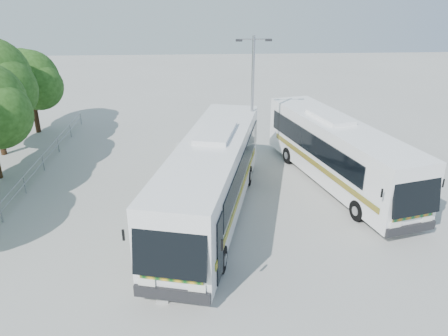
{
  "coord_description": "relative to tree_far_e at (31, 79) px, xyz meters",
  "views": [
    {
      "loc": [
        -0.9,
        -17.99,
        10.16
      ],
      "look_at": [
        0.25,
        1.33,
        1.89
      ],
      "focal_mm": 35.0,
      "sensor_mm": 36.0,
      "label": 1
    }
  ],
  "objects": [
    {
      "name": "tree_far_e",
      "position": [
        0.0,
        0.0,
        0.0
      ],
      "size": [
        4.54,
        4.28,
        5.92
      ],
      "color": "#382314",
      "rests_on": "ground"
    },
    {
      "name": "coach_adjacent",
      "position": [
        19.04,
        -10.04,
        -2.03
      ],
      "size": [
        5.43,
        12.44,
        3.39
      ],
      "rotation": [
        0.0,
        0.0,
        0.25
      ],
      "color": "white",
      "rests_on": "ground"
    },
    {
      "name": "coach_main",
      "position": [
        12.23,
        -13.24,
        -1.88
      ],
      "size": [
        5.68,
        13.42,
        3.66
      ],
      "rotation": [
        0.0,
        0.0,
        -0.24
      ],
      "color": "silver",
      "rests_on": "ground"
    },
    {
      "name": "ground",
      "position": [
        12.63,
        -13.3,
        -3.89
      ],
      "size": [
        100.0,
        100.0,
        0.0
      ],
      "primitive_type": "plane",
      "color": "#A0A09B",
      "rests_on": "ground"
    },
    {
      "name": "kerb_divider",
      "position": [
        10.33,
        -11.3,
        -3.81
      ],
      "size": [
        0.4,
        16.0,
        0.15
      ],
      "primitive_type": "cube",
      "color": "#B2B2AD",
      "rests_on": "ground"
    },
    {
      "name": "lamppost",
      "position": [
        14.63,
        -8.31,
        0.34
      ],
      "size": [
        1.87,
        0.21,
        7.65
      ],
      "rotation": [
        0.0,
        0.0,
        0.02
      ],
      "color": "#92949A",
      "rests_on": "ground"
    },
    {
      "name": "railing",
      "position": [
        2.63,
        -9.3,
        -3.15
      ],
      "size": [
        0.06,
        22.0,
        1.0
      ],
      "color": "gray",
      "rests_on": "ground"
    }
  ]
}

